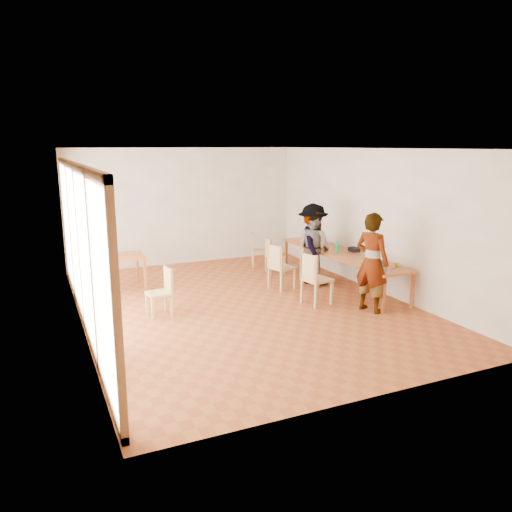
{
  "coord_description": "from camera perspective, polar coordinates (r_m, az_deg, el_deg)",
  "views": [
    {
      "loc": [
        -3.6,
        -8.57,
        3.06
      ],
      "look_at": [
        0.01,
        -0.54,
        1.1
      ],
      "focal_mm": 35.0,
      "sensor_mm": 36.0,
      "label": 1
    }
  ],
  "objects": [
    {
      "name": "person_mid",
      "position": [
        11.22,
        6.67,
        1.05
      ],
      "size": [
        0.81,
        0.94,
        1.68
      ],
      "primitive_type": "imported",
      "rotation": [
        0.0,
        0.0,
        1.81
      ],
      "color": "gray",
      "rests_on": "ground"
    },
    {
      "name": "wall_right",
      "position": [
        10.93,
        13.3,
        4.01
      ],
      "size": [
        0.1,
        8.0,
        3.0
      ],
      "primitive_type": "cube",
      "color": "#F1E2D0",
      "rests_on": "ground"
    },
    {
      "name": "black_pouch",
      "position": [
        11.29,
        11.15,
        0.74
      ],
      "size": [
        0.16,
        0.26,
        0.09
      ],
      "primitive_type": "cube",
      "color": "black",
      "rests_on": "communal_table"
    },
    {
      "name": "clear_glass",
      "position": [
        10.17,
        12.44,
        -0.62
      ],
      "size": [
        0.07,
        0.07,
        0.09
      ],
      "primitive_type": "cylinder",
      "color": "silver",
      "rests_on": "communal_table"
    },
    {
      "name": "green_bottle",
      "position": [
        10.98,
        9.29,
        0.99
      ],
      "size": [
        0.07,
        0.07,
        0.28
      ],
      "primitive_type": "cylinder",
      "color": "#167F46",
      "rests_on": "communal_table"
    },
    {
      "name": "ground",
      "position": [
        9.79,
        -1.34,
        -5.67
      ],
      "size": [
        8.0,
        8.0,
        0.0
      ],
      "primitive_type": "plane",
      "color": "#A65628",
      "rests_on": "ground"
    },
    {
      "name": "pink_phone",
      "position": [
        9.91,
        15.45,
        -1.35
      ],
      "size": [
        0.05,
        0.1,
        0.01
      ],
      "primitive_type": "cube",
      "color": "#E13F8D",
      "rests_on": "communal_table"
    },
    {
      "name": "laptop_near",
      "position": [
        9.89,
        14.11,
        -1.05
      ],
      "size": [
        0.21,
        0.24,
        0.18
      ],
      "rotation": [
        0.0,
        0.0,
        -0.15
      ],
      "color": "#26D426",
      "rests_on": "communal_table"
    },
    {
      "name": "ceiling",
      "position": [
        9.3,
        -1.44,
        12.3
      ],
      "size": [
        6.0,
        8.0,
        0.04
      ],
      "primitive_type": "cube",
      "color": "white",
      "rests_on": "wall_back"
    },
    {
      "name": "person_far",
      "position": [
        11.26,
        6.47,
        1.41
      ],
      "size": [
        1.08,
        1.33,
        1.8
      ],
      "primitive_type": "imported",
      "rotation": [
        0.0,
        0.0,
        1.16
      ],
      "color": "gray",
      "rests_on": "ground"
    },
    {
      "name": "laptop_mid",
      "position": [
        10.38,
        12.9,
        -0.28
      ],
      "size": [
        0.28,
        0.31,
        0.22
      ],
      "rotation": [
        0.0,
        0.0,
        0.26
      ],
      "color": "#26D426",
      "rests_on": "communal_table"
    },
    {
      "name": "laptop_far",
      "position": [
        11.77,
        7.03,
        1.41
      ],
      "size": [
        0.24,
        0.27,
        0.2
      ],
      "rotation": [
        0.0,
        0.0,
        -0.19
      ],
      "color": "#26D426",
      "rests_on": "communal_table"
    },
    {
      "name": "person_near",
      "position": [
        9.48,
        13.1,
        -0.73
      ],
      "size": [
        0.66,
        0.8,
        1.87
      ],
      "primitive_type": "imported",
      "rotation": [
        0.0,
        0.0,
        1.92
      ],
      "color": "gray",
      "rests_on": "ground"
    },
    {
      "name": "chair_spare",
      "position": [
        9.25,
        -10.49,
        -3.41
      ],
      "size": [
        0.45,
        0.45,
        0.48
      ],
      "rotation": [
        0.0,
        0.0,
        3.22
      ],
      "color": "tan",
      "rests_on": "ground"
    },
    {
      "name": "chair_far",
      "position": [
        12.08,
        1.77,
        0.44
      ],
      "size": [
        0.44,
        0.44,
        0.46
      ],
      "rotation": [
        0.0,
        0.0,
        -0.11
      ],
      "color": "tan",
      "rests_on": "ground"
    },
    {
      "name": "chair_mid",
      "position": [
        10.71,
        2.59,
        -0.7
      ],
      "size": [
        0.57,
        0.57,
        0.53
      ],
      "rotation": [
        0.0,
        0.0,
        0.27
      ],
      "color": "tan",
      "rests_on": "ground"
    },
    {
      "name": "window_wall",
      "position": [
        8.74,
        -19.58,
        1.53
      ],
      "size": [
        0.1,
        8.0,
        3.0
      ],
      "primitive_type": "cube",
      "color": "white",
      "rests_on": "ground"
    },
    {
      "name": "yellow_mug",
      "position": [
        10.02,
        15.86,
        -1.02
      ],
      "size": [
        0.15,
        0.15,
        0.09
      ],
      "primitive_type": "imported",
      "rotation": [
        0.0,
        0.0,
        0.43
      ],
      "color": "yellow",
      "rests_on": "communal_table"
    },
    {
      "name": "chair_near",
      "position": [
        9.72,
        6.52,
        -1.99
      ],
      "size": [
        0.56,
        0.56,
        0.55
      ],
      "rotation": [
        0.0,
        0.0,
        0.18
      ],
      "color": "tan",
      "rests_on": "ground"
    },
    {
      "name": "wall_back",
      "position": [
        13.17,
        -8.19,
        5.63
      ],
      "size": [
        6.0,
        0.1,
        3.0
      ],
      "primitive_type": "cube",
      "color": "#F1E2D0",
      "rests_on": "ground"
    },
    {
      "name": "side_table",
      "position": [
        11.07,
        -15.02,
        -0.35
      ],
      "size": [
        0.9,
        0.9,
        0.75
      ],
      "rotation": [
        0.0,
        0.0,
        -0.04
      ],
      "color": "#B15E27",
      "rests_on": "ground"
    },
    {
      "name": "condiment_cup",
      "position": [
        10.42,
        12.74,
        -0.41
      ],
      "size": [
        0.08,
        0.08,
        0.06
      ],
      "primitive_type": "cylinder",
      "color": "white",
      "rests_on": "communal_table"
    },
    {
      "name": "communal_table",
      "position": [
        11.14,
        9.68,
        0.15
      ],
      "size": [
        0.8,
        4.0,
        0.75
      ],
      "color": "#B15E27",
      "rests_on": "ground"
    },
    {
      "name": "chair_empty",
      "position": [
        12.78,
        -0.04,
        1.12
      ],
      "size": [
        0.52,
        0.52,
        0.46
      ],
      "rotation": [
        0.0,
        0.0,
        -0.38
      ],
      "color": "tan",
      "rests_on": "ground"
    },
    {
      "name": "wall_front",
      "position": [
        6.03,
        13.56,
        -2.82
      ],
      "size": [
        6.0,
        0.1,
        3.0
      ],
      "primitive_type": "cube",
      "color": "#F1E2D0",
      "rests_on": "ground"
    }
  ]
}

